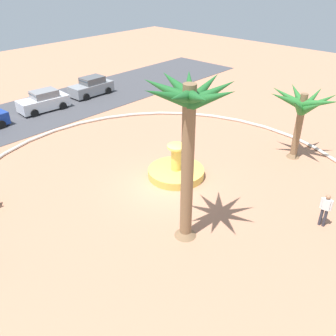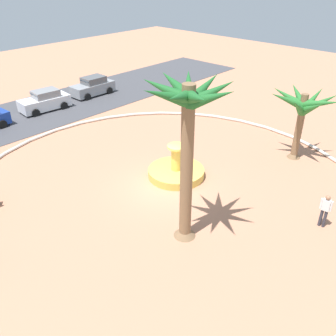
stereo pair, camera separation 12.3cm
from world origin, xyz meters
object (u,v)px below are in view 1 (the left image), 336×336
(fountain, at_px, (176,171))
(parked_car_third, at_px, (91,87))
(person_cyclist_helmet, at_px, (325,209))
(parked_car_second, at_px, (44,101))
(palm_tree_near_fountain, at_px, (303,107))
(palm_tree_by_curb, at_px, (189,123))

(fountain, distance_m, parked_car_third, 16.37)
(fountain, xyz_separation_m, person_cyclist_helmet, (1.24, -8.00, 0.67))
(parked_car_second, distance_m, parked_car_third, 5.09)
(palm_tree_near_fountain, bearing_deg, parked_car_third, 93.31)
(palm_tree_near_fountain, height_order, parked_car_second, palm_tree_near_fountain)
(palm_tree_by_curb, bearing_deg, fountain, 46.05)
(fountain, relative_size, parked_car_third, 0.81)
(person_cyclist_helmet, bearing_deg, fountain, 98.81)
(person_cyclist_helmet, distance_m, parked_car_third, 23.77)
(parked_car_second, bearing_deg, palm_tree_near_fountain, -71.91)
(palm_tree_by_curb, bearing_deg, person_cyclist_helmet, -41.23)
(palm_tree_near_fountain, height_order, palm_tree_by_curb, palm_tree_by_curb)
(person_cyclist_helmet, distance_m, parked_car_second, 23.05)
(fountain, distance_m, palm_tree_near_fountain, 8.39)
(fountain, xyz_separation_m, parked_car_second, (0.57, 15.04, 0.49))
(person_cyclist_helmet, bearing_deg, parked_car_second, 91.66)
(palm_tree_near_fountain, xyz_separation_m, parked_car_second, (-6.19, 18.96, -2.54))
(palm_tree_near_fountain, distance_m, person_cyclist_helmet, 7.27)
(palm_tree_near_fountain, xyz_separation_m, palm_tree_by_curb, (-10.38, 0.17, 2.15))
(palm_tree_near_fountain, distance_m, palm_tree_by_curb, 10.60)
(palm_tree_near_fountain, height_order, person_cyclist_helmet, palm_tree_near_fountain)
(fountain, bearing_deg, parked_car_third, 69.79)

